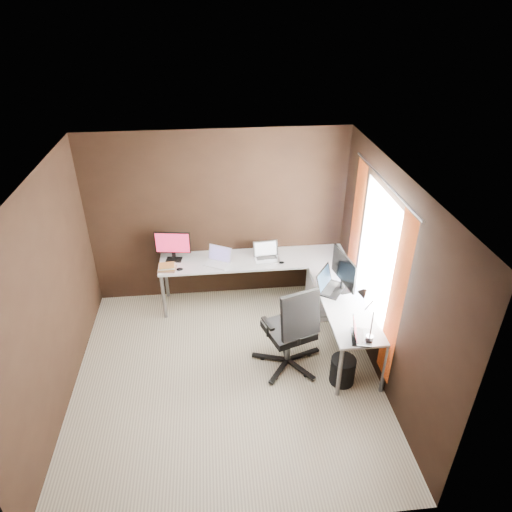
{
  "coord_description": "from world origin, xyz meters",
  "views": [
    {
      "loc": [
        -0.08,
        -3.99,
        4.05
      ],
      "look_at": [
        0.44,
        0.95,
        1.1
      ],
      "focal_mm": 32.0,
      "sensor_mm": 36.0,
      "label": 1
    }
  ],
  "objects_px": {
    "laptop_white": "(218,260)",
    "wastebasket": "(343,370)",
    "monitor_left": "(173,244)",
    "laptop_silver": "(266,255)",
    "laptop_black_small": "(359,334)",
    "office_chair": "(290,343)",
    "desk_lamp": "(366,309)",
    "laptop_black_big": "(329,285)",
    "book_stack": "(167,267)",
    "drawer_pedestal": "(324,294)",
    "monitor_right": "(344,270)"
  },
  "relations": [
    {
      "from": "book_stack",
      "to": "laptop_silver",
      "type": "bearing_deg",
      "value": 6.7
    },
    {
      "from": "book_stack",
      "to": "office_chair",
      "type": "relative_size",
      "value": 0.21
    },
    {
      "from": "monitor_left",
      "to": "laptop_silver",
      "type": "height_order",
      "value": "monitor_left"
    },
    {
      "from": "laptop_black_small",
      "to": "office_chair",
      "type": "relative_size",
      "value": 0.29
    },
    {
      "from": "laptop_white",
      "to": "book_stack",
      "type": "xyz_separation_m",
      "value": [
        -0.7,
        -0.1,
        -0.01
      ]
    },
    {
      "from": "laptop_white",
      "to": "laptop_black_big",
      "type": "distance_m",
      "value": 1.57
    },
    {
      "from": "laptop_white",
      "to": "desk_lamp",
      "type": "bearing_deg",
      "value": -20.13
    },
    {
      "from": "monitor_left",
      "to": "laptop_white",
      "type": "xyz_separation_m",
      "value": [
        0.62,
        -0.16,
        -0.19
      ]
    },
    {
      "from": "office_chair",
      "to": "monitor_left",
      "type": "bearing_deg",
      "value": 115.16
    },
    {
      "from": "monitor_right",
      "to": "drawer_pedestal",
      "type": "bearing_deg",
      "value": -1.14
    },
    {
      "from": "laptop_white",
      "to": "office_chair",
      "type": "height_order",
      "value": "office_chair"
    },
    {
      "from": "desk_lamp",
      "to": "wastebasket",
      "type": "relative_size",
      "value": 1.8
    },
    {
      "from": "laptop_silver",
      "to": "wastebasket",
      "type": "relative_size",
      "value": 1.1
    },
    {
      "from": "drawer_pedestal",
      "to": "laptop_white",
      "type": "distance_m",
      "value": 1.56
    },
    {
      "from": "laptop_black_big",
      "to": "laptop_black_small",
      "type": "xyz_separation_m",
      "value": [
        0.11,
        -0.96,
        -0.01
      ]
    },
    {
      "from": "monitor_left",
      "to": "desk_lamp",
      "type": "xyz_separation_m",
      "value": [
        2.13,
        -1.88,
        0.14
      ]
    },
    {
      "from": "book_stack",
      "to": "office_chair",
      "type": "height_order",
      "value": "office_chair"
    },
    {
      "from": "laptop_silver",
      "to": "laptop_black_big",
      "type": "height_order",
      "value": "laptop_black_big"
    },
    {
      "from": "drawer_pedestal",
      "to": "book_stack",
      "type": "distance_m",
      "value": 2.22
    },
    {
      "from": "laptop_silver",
      "to": "monitor_left",
      "type": "bearing_deg",
      "value": 170.82
    },
    {
      "from": "monitor_right",
      "to": "laptop_black_small",
      "type": "height_order",
      "value": "monitor_right"
    },
    {
      "from": "monitor_right",
      "to": "wastebasket",
      "type": "bearing_deg",
      "value": 158.9
    },
    {
      "from": "laptop_black_small",
      "to": "laptop_black_big",
      "type": "bearing_deg",
      "value": 21.03
    },
    {
      "from": "book_stack",
      "to": "wastebasket",
      "type": "xyz_separation_m",
      "value": [
        2.08,
        -1.55,
        -0.6
      ]
    },
    {
      "from": "desk_lamp",
      "to": "laptop_white",
      "type": "bearing_deg",
      "value": 132.47
    },
    {
      "from": "laptop_black_big",
      "to": "drawer_pedestal",
      "type": "bearing_deg",
      "value": 24.58
    },
    {
      "from": "monitor_left",
      "to": "laptop_white",
      "type": "bearing_deg",
      "value": -5.93
    },
    {
      "from": "laptop_white",
      "to": "laptop_black_big",
      "type": "height_order",
      "value": "laptop_black_big"
    },
    {
      "from": "office_chair",
      "to": "monitor_right",
      "type": "bearing_deg",
      "value": 16.24
    },
    {
      "from": "monitor_left",
      "to": "laptop_silver",
      "type": "relative_size",
      "value": 1.33
    },
    {
      "from": "book_stack",
      "to": "office_chair",
      "type": "distance_m",
      "value": 1.97
    },
    {
      "from": "laptop_black_big",
      "to": "laptop_white",
      "type": "bearing_deg",
      "value": 95.61
    },
    {
      "from": "book_stack",
      "to": "desk_lamp",
      "type": "xyz_separation_m",
      "value": [
        2.21,
        -1.62,
        0.35
      ]
    },
    {
      "from": "laptop_white",
      "to": "desk_lamp",
      "type": "relative_size",
      "value": 0.68
    },
    {
      "from": "monitor_right",
      "to": "laptop_silver",
      "type": "distance_m",
      "value": 1.24
    },
    {
      "from": "laptop_white",
      "to": "laptop_silver",
      "type": "distance_m",
      "value": 0.68
    },
    {
      "from": "laptop_white",
      "to": "wastebasket",
      "type": "distance_m",
      "value": 2.23
    },
    {
      "from": "laptop_white",
      "to": "book_stack",
      "type": "relative_size",
      "value": 1.62
    },
    {
      "from": "monitor_right",
      "to": "laptop_silver",
      "type": "relative_size",
      "value": 1.64
    },
    {
      "from": "drawer_pedestal",
      "to": "desk_lamp",
      "type": "xyz_separation_m",
      "value": [
        0.05,
        -1.44,
        0.81
      ]
    },
    {
      "from": "book_stack",
      "to": "wastebasket",
      "type": "bearing_deg",
      "value": -36.71
    },
    {
      "from": "laptop_silver",
      "to": "laptop_black_small",
      "type": "xyz_separation_m",
      "value": [
        0.8,
        -1.79,
        -0.01
      ]
    },
    {
      "from": "monitor_left",
      "to": "laptop_black_small",
      "type": "bearing_deg",
      "value": -33.64
    },
    {
      "from": "monitor_right",
      "to": "book_stack",
      "type": "relative_size",
      "value": 2.38
    },
    {
      "from": "drawer_pedestal",
      "to": "monitor_right",
      "type": "bearing_deg",
      "value": -81.07
    },
    {
      "from": "monitor_left",
      "to": "book_stack",
      "type": "relative_size",
      "value": 1.92
    },
    {
      "from": "laptop_white",
      "to": "wastebasket",
      "type": "height_order",
      "value": "laptop_white"
    },
    {
      "from": "monitor_right",
      "to": "laptop_white",
      "type": "relative_size",
      "value": 1.47
    },
    {
      "from": "drawer_pedestal",
      "to": "laptop_white",
      "type": "xyz_separation_m",
      "value": [
        -1.46,
        0.29,
        0.48
      ]
    },
    {
      "from": "monitor_left",
      "to": "monitor_right",
      "type": "height_order",
      "value": "monitor_right"
    }
  ]
}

